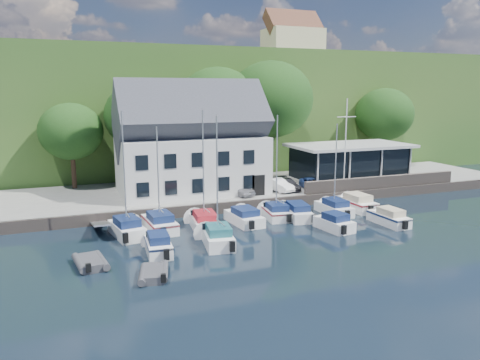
{
  "coord_description": "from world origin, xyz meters",
  "views": [
    {
      "loc": [
        -18.76,
        -27.93,
        10.95
      ],
      "look_at": [
        -4.72,
        9.0,
        3.37
      ],
      "focal_mm": 35.0,
      "sensor_mm": 36.0,
      "label": 1
    }
  ],
  "objects_px": {
    "car_blue": "(312,183)",
    "boat_r1_4": "(277,171)",
    "car_dgrey": "(288,184)",
    "boat_r1_6": "(336,167)",
    "car_silver": "(239,188)",
    "car_white": "(278,185)",
    "flagpole": "(345,144)",
    "boat_r1_2": "(203,176)",
    "club_pavilion": "(349,162)",
    "boat_r2_3": "(334,221)",
    "dinghy_1": "(154,272)",
    "boat_r1_3": "(244,215)",
    "boat_r2_0": "(158,243)",
    "boat_r2_1": "(217,182)",
    "boat_r1_1": "(158,174)",
    "boat_r1_0": "(124,175)",
    "boat_r1_5": "(296,210)",
    "boat_r2_4": "(389,216)",
    "harbor_building": "(191,148)",
    "dinghy_0": "(90,261)",
    "boat_r1_7": "(356,201)"
  },
  "relations": [
    {
      "from": "harbor_building",
      "to": "boat_r2_4",
      "type": "relative_size",
      "value": 2.57
    },
    {
      "from": "car_silver",
      "to": "car_blue",
      "type": "relative_size",
      "value": 1.06
    },
    {
      "from": "dinghy_0",
      "to": "dinghy_1",
      "type": "xyz_separation_m",
      "value": [
        3.41,
        -3.18,
        -0.02
      ]
    },
    {
      "from": "car_blue",
      "to": "boat_r1_4",
      "type": "distance_m",
      "value": 8.96
    },
    {
      "from": "boat_r1_7",
      "to": "boat_r2_1",
      "type": "bearing_deg",
      "value": -163.93
    },
    {
      "from": "car_blue",
      "to": "boat_r1_1",
      "type": "height_order",
      "value": "boat_r1_1"
    },
    {
      "from": "boat_r1_5",
      "to": "boat_r2_4",
      "type": "xyz_separation_m",
      "value": [
        6.25,
        -4.47,
        0.01
      ]
    },
    {
      "from": "boat_r2_3",
      "to": "boat_r1_4",
      "type": "bearing_deg",
      "value": 112.57
    },
    {
      "from": "boat_r1_4",
      "to": "boat_r2_0",
      "type": "height_order",
      "value": "boat_r1_4"
    },
    {
      "from": "boat_r2_3",
      "to": "boat_r2_4",
      "type": "distance_m",
      "value": 5.09
    },
    {
      "from": "club_pavilion",
      "to": "boat_r2_3",
      "type": "relative_size",
      "value": 2.76
    },
    {
      "from": "boat_r1_6",
      "to": "boat_r2_4",
      "type": "distance_m",
      "value": 6.25
    },
    {
      "from": "car_silver",
      "to": "boat_r1_2",
      "type": "relative_size",
      "value": 0.44
    },
    {
      "from": "boat_r2_3",
      "to": "boat_r2_1",
      "type": "bearing_deg",
      "value": 173.09
    },
    {
      "from": "boat_r1_1",
      "to": "dinghy_1",
      "type": "bearing_deg",
      "value": -107.65
    },
    {
      "from": "car_silver",
      "to": "boat_r2_3",
      "type": "relative_size",
      "value": 0.8
    },
    {
      "from": "boat_r1_0",
      "to": "boat_r1_5",
      "type": "relative_size",
      "value": 1.5
    },
    {
      "from": "boat_r1_0",
      "to": "boat_r1_6",
      "type": "relative_size",
      "value": 1.11
    },
    {
      "from": "boat_r1_5",
      "to": "boat_r1_0",
      "type": "bearing_deg",
      "value": -170.42
    },
    {
      "from": "car_silver",
      "to": "car_white",
      "type": "height_order",
      "value": "car_silver"
    },
    {
      "from": "boat_r1_0",
      "to": "boat_r2_0",
      "type": "height_order",
      "value": "boat_r1_0"
    },
    {
      "from": "car_blue",
      "to": "boat_r1_3",
      "type": "height_order",
      "value": "car_blue"
    },
    {
      "from": "dinghy_0",
      "to": "boat_r2_3",
      "type": "bearing_deg",
      "value": -3.47
    },
    {
      "from": "boat_r1_0",
      "to": "boat_r1_3",
      "type": "relative_size",
      "value": 1.63
    },
    {
      "from": "car_white",
      "to": "boat_r1_1",
      "type": "distance_m",
      "value": 14.72
    },
    {
      "from": "boat_r2_4",
      "to": "harbor_building",
      "type": "bearing_deg",
      "value": 131.03
    },
    {
      "from": "car_dgrey",
      "to": "boat_r1_4",
      "type": "height_order",
      "value": "boat_r1_4"
    },
    {
      "from": "flagpole",
      "to": "boat_r1_7",
      "type": "xyz_separation_m",
      "value": [
        -1.65,
        -4.62,
        -4.81
      ]
    },
    {
      "from": "car_silver",
      "to": "boat_r2_1",
      "type": "height_order",
      "value": "boat_r2_1"
    },
    {
      "from": "boat_r1_2",
      "to": "boat_r2_0",
      "type": "relative_size",
      "value": 1.58
    },
    {
      "from": "flagpole",
      "to": "boat_r1_6",
      "type": "height_order",
      "value": "flagpole"
    },
    {
      "from": "boat_r1_4",
      "to": "boat_r2_4",
      "type": "distance_m",
      "value": 10.02
    },
    {
      "from": "boat_r1_5",
      "to": "boat_r2_4",
      "type": "bearing_deg",
      "value": -26.43
    },
    {
      "from": "flagpole",
      "to": "dinghy_1",
      "type": "xyz_separation_m",
      "value": [
        -22.3,
        -14.05,
        -5.24
      ]
    },
    {
      "from": "boat_r1_2",
      "to": "dinghy_1",
      "type": "distance_m",
      "value": 11.06
    },
    {
      "from": "car_dgrey",
      "to": "boat_r1_6",
      "type": "height_order",
      "value": "boat_r1_6"
    },
    {
      "from": "dinghy_1",
      "to": "boat_r1_1",
      "type": "bearing_deg",
      "value": 89.58
    },
    {
      "from": "flagpole",
      "to": "boat_r1_6",
      "type": "relative_size",
      "value": 1.07
    },
    {
      "from": "boat_r1_4",
      "to": "boat_r2_3",
      "type": "relative_size",
      "value": 1.74
    },
    {
      "from": "harbor_building",
      "to": "boat_r2_1",
      "type": "height_order",
      "value": "harbor_building"
    },
    {
      "from": "club_pavilion",
      "to": "car_dgrey",
      "type": "xyz_separation_m",
      "value": [
        -8.61,
        -2.06,
        -1.49
      ]
    },
    {
      "from": "boat_r1_3",
      "to": "boat_r2_0",
      "type": "xyz_separation_m",
      "value": [
        -8.09,
        -4.52,
        0.01
      ]
    },
    {
      "from": "boat_r2_1",
      "to": "car_white",
      "type": "bearing_deg",
      "value": 56.17
    },
    {
      "from": "car_dgrey",
      "to": "boat_r2_1",
      "type": "bearing_deg",
      "value": -133.43
    },
    {
      "from": "club_pavilion",
      "to": "boat_r1_0",
      "type": "relative_size",
      "value": 1.38
    },
    {
      "from": "boat_r2_3",
      "to": "dinghy_0",
      "type": "height_order",
      "value": "boat_r2_3"
    },
    {
      "from": "car_white",
      "to": "boat_r2_3",
      "type": "distance_m",
      "value": 10.76
    },
    {
      "from": "car_blue",
      "to": "boat_r1_1",
      "type": "xyz_separation_m",
      "value": [
        -16.79,
        -5.44,
        2.95
      ]
    },
    {
      "from": "car_silver",
      "to": "boat_r1_1",
      "type": "height_order",
      "value": "boat_r1_1"
    },
    {
      "from": "club_pavilion",
      "to": "flagpole",
      "type": "bearing_deg",
      "value": -129.78
    }
  ]
}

